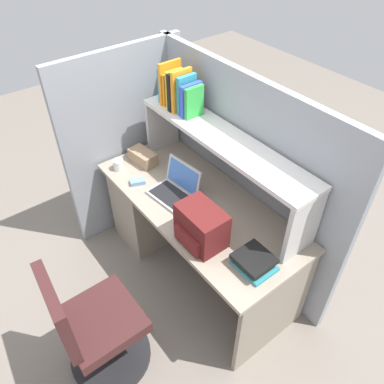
% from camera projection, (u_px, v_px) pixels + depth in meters
% --- Properties ---
extents(ground_plane, '(8.00, 8.00, 0.00)m').
position_uv_depth(ground_plane, '(197.00, 268.00, 3.09)').
color(ground_plane, slate).
extents(desk, '(1.60, 0.70, 0.73)m').
position_uv_depth(desk, '(167.00, 206.00, 3.05)').
color(desk, gray).
rests_on(desk, ground_plane).
extents(cubicle_partition_rear, '(1.84, 0.05, 1.55)m').
position_uv_depth(cubicle_partition_rear, '(239.00, 176.00, 2.75)').
color(cubicle_partition_rear, gray).
rests_on(cubicle_partition_rear, ground_plane).
extents(cubicle_partition_left, '(0.05, 1.06, 1.55)m').
position_uv_depth(cubicle_partition_left, '(127.00, 144.00, 3.06)').
color(cubicle_partition_left, gray).
rests_on(cubicle_partition_left, ground_plane).
extents(overhead_hutch, '(1.44, 0.28, 0.45)m').
position_uv_depth(overhead_hutch, '(223.00, 149.00, 2.46)').
color(overhead_hutch, beige).
rests_on(overhead_hutch, desk).
extents(reference_books_on_shelf, '(0.33, 0.18, 0.30)m').
position_uv_depth(reference_books_on_shelf, '(180.00, 91.00, 2.59)').
color(reference_books_on_shelf, teal).
rests_on(reference_books_on_shelf, overhead_hutch).
extents(laptop, '(0.34, 0.29, 0.22)m').
position_uv_depth(laptop, '(176.00, 188.00, 2.64)').
color(laptop, '#B7BABF').
rests_on(laptop, desk).
extents(backpack, '(0.30, 0.23, 0.25)m').
position_uv_depth(backpack, '(201.00, 226.00, 2.27)').
color(backpack, '#591919').
rests_on(backpack, desk).
extents(computer_mouse, '(0.10, 0.12, 0.03)m').
position_uv_depth(computer_mouse, '(138.00, 182.00, 2.75)').
color(computer_mouse, '#7299C6').
rests_on(computer_mouse, desk).
extents(paper_cup, '(0.08, 0.08, 0.08)m').
position_uv_depth(paper_cup, '(119.00, 165.00, 2.85)').
color(paper_cup, white).
rests_on(paper_cup, desk).
extents(tissue_box, '(0.23, 0.15, 0.10)m').
position_uv_depth(tissue_box, '(143.00, 157.00, 2.91)').
color(tissue_box, '#9E7F60').
rests_on(tissue_box, desk).
extents(desk_book_stack, '(0.22, 0.20, 0.08)m').
position_uv_depth(desk_book_stack, '(254.00, 261.00, 2.17)').
color(desk_book_stack, teal).
rests_on(desk_book_stack, desk).
extents(office_chair, '(0.52, 0.52, 0.93)m').
position_uv_depth(office_chair, '(94.00, 330.00, 2.26)').
color(office_chair, black).
rests_on(office_chair, ground_plane).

